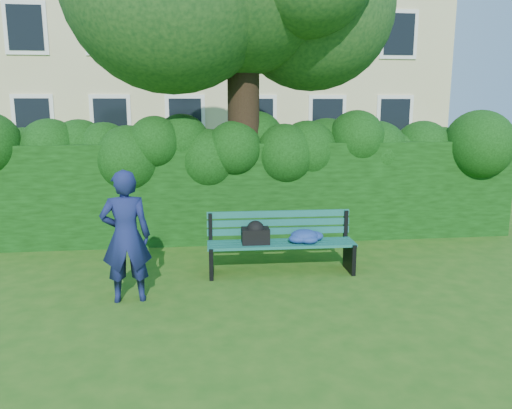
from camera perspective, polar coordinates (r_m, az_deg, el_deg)
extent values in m
plane|color=#245916|center=(7.35, 0.58, -8.19)|extent=(80.00, 80.00, 0.00)
cube|color=#C0B981|center=(21.19, -4.73, 20.85)|extent=(16.00, 8.00, 12.00)
cube|color=white|center=(17.61, -24.08, 8.82)|extent=(1.30, 0.08, 1.60)
cube|color=black|center=(17.57, -24.12, 8.82)|extent=(1.05, 0.04, 1.35)
cube|color=white|center=(17.07, -16.26, 9.30)|extent=(1.30, 0.08, 1.60)
cube|color=black|center=(17.03, -16.28, 9.29)|extent=(1.05, 0.04, 1.35)
cube|color=white|center=(16.86, -8.07, 9.61)|extent=(1.30, 0.08, 1.60)
cube|color=black|center=(16.82, -8.08, 9.61)|extent=(1.05, 0.04, 1.35)
cube|color=white|center=(16.99, 0.16, 9.73)|extent=(1.30, 0.08, 1.60)
cube|color=black|center=(16.95, 0.18, 9.73)|extent=(1.05, 0.04, 1.35)
cube|color=white|center=(17.45, 8.12, 9.66)|extent=(1.30, 0.08, 1.60)
cube|color=black|center=(17.41, 8.15, 9.66)|extent=(1.05, 0.04, 1.35)
cube|color=white|center=(18.22, 15.52, 9.43)|extent=(1.30, 0.08, 1.60)
cube|color=black|center=(18.19, 15.57, 9.43)|extent=(1.05, 0.04, 1.35)
cube|color=white|center=(17.76, -24.84, 17.86)|extent=(1.30, 0.08, 1.60)
cube|color=black|center=(17.72, -24.88, 17.88)|extent=(1.05, 0.04, 1.35)
cube|color=white|center=(17.23, -16.80, 18.64)|extent=(1.30, 0.08, 1.60)
cube|color=black|center=(17.19, -16.82, 18.65)|extent=(1.05, 0.04, 1.35)
cube|color=white|center=(17.02, -8.35, 19.07)|extent=(1.30, 0.08, 1.60)
cube|color=black|center=(16.98, -8.35, 19.09)|extent=(1.05, 0.04, 1.35)
cube|color=white|center=(17.15, 0.17, 19.13)|extent=(1.30, 0.08, 1.60)
cube|color=black|center=(17.11, 0.18, 19.15)|extent=(1.05, 0.04, 1.35)
cube|color=white|center=(17.61, 8.38, 18.81)|extent=(1.30, 0.08, 1.60)
cube|color=black|center=(17.57, 8.42, 18.82)|extent=(1.05, 0.04, 1.35)
cube|color=white|center=(18.37, 16.00, 18.19)|extent=(1.30, 0.08, 1.60)
cube|color=black|center=(18.33, 16.06, 18.20)|extent=(1.05, 0.04, 1.35)
cube|color=black|center=(9.25, -1.21, 1.61)|extent=(10.00, 1.00, 1.80)
cylinder|color=black|center=(8.98, -1.44, 10.17)|extent=(0.56, 0.56, 4.56)
sphere|color=#123A17|center=(9.74, 6.46, 21.50)|extent=(2.97, 2.97, 2.97)
cube|color=#0E4941|center=(7.19, 3.13, -4.89)|extent=(2.17, 0.15, 0.04)
cube|color=#0E4941|center=(7.31, 2.98, -4.63)|extent=(2.17, 0.15, 0.04)
cube|color=#0E4941|center=(7.42, 2.84, -4.38)|extent=(2.17, 0.15, 0.04)
cube|color=#0E4941|center=(7.53, 2.71, -4.14)|extent=(2.17, 0.15, 0.04)
cube|color=#0E4941|center=(7.58, 2.63, -3.03)|extent=(2.17, 0.08, 0.10)
cube|color=#0E4941|center=(7.56, 2.62, -2.05)|extent=(2.17, 0.08, 0.10)
cube|color=#0E4941|center=(7.54, 2.62, -1.07)|extent=(2.17, 0.08, 0.10)
cube|color=black|center=(7.35, -5.16, -6.44)|extent=(0.07, 0.50, 0.44)
cube|color=black|center=(7.48, -5.24, -2.70)|extent=(0.06, 0.06, 0.45)
cube|color=black|center=(7.24, -5.19, -4.90)|extent=(0.07, 0.42, 0.05)
cube|color=black|center=(7.65, 10.62, -5.88)|extent=(0.07, 0.50, 0.44)
cube|color=black|center=(7.78, 10.21, -2.30)|extent=(0.06, 0.06, 0.45)
cube|color=black|center=(7.54, 10.79, -4.39)|extent=(0.07, 0.42, 0.05)
cube|color=white|center=(7.26, -0.40, -4.48)|extent=(0.18, 0.13, 0.02)
cube|color=black|center=(7.28, -0.06, -3.59)|extent=(0.41, 0.28, 0.23)
imported|color=#161E4F|center=(6.44, -14.65, -3.56)|extent=(0.65, 0.46, 1.68)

